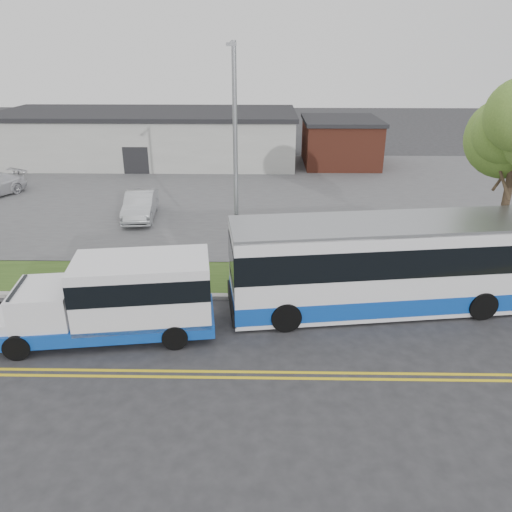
{
  "coord_description": "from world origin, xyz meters",
  "views": [
    {
      "loc": [
        4.18,
        -16.78,
        9.35
      ],
      "look_at": [
        3.83,
        1.71,
        1.6
      ],
      "focal_mm": 35.0,
      "sensor_mm": 36.0,
      "label": 1
    }
  ],
  "objects_px": {
    "streetlight_near": "(235,161)",
    "parked_car_a": "(140,205)",
    "shuttle_bus": "(122,296)",
    "transit_bus": "(395,264)"
  },
  "relations": [
    {
      "from": "streetlight_near",
      "to": "transit_bus",
      "type": "distance_m",
      "value": 7.36
    },
    {
      "from": "shuttle_bus",
      "to": "transit_bus",
      "type": "relative_size",
      "value": 0.59
    },
    {
      "from": "streetlight_near",
      "to": "shuttle_bus",
      "type": "bearing_deg",
      "value": -129.81
    },
    {
      "from": "streetlight_near",
      "to": "shuttle_bus",
      "type": "height_order",
      "value": "streetlight_near"
    },
    {
      "from": "streetlight_near",
      "to": "transit_bus",
      "type": "xyz_separation_m",
      "value": [
        6.13,
        -2.13,
        -3.47
      ]
    },
    {
      "from": "parked_car_a",
      "to": "transit_bus",
      "type": "bearing_deg",
      "value": -45.98
    },
    {
      "from": "streetlight_near",
      "to": "parked_car_a",
      "type": "height_order",
      "value": "streetlight_near"
    },
    {
      "from": "transit_bus",
      "to": "parked_car_a",
      "type": "height_order",
      "value": "transit_bus"
    },
    {
      "from": "streetlight_near",
      "to": "parked_car_a",
      "type": "bearing_deg",
      "value": 126.46
    },
    {
      "from": "streetlight_near",
      "to": "shuttle_bus",
      "type": "distance_m",
      "value": 6.86
    }
  ]
}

